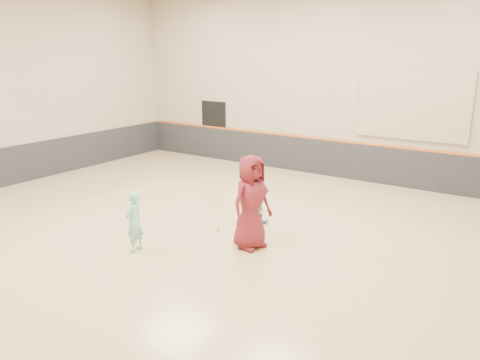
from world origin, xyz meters
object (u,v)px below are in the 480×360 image
Objects in this scene: young_man at (251,202)px; spare_racket at (206,189)px; instructor at (255,192)px; girl at (134,221)px.

young_man is 3.25× the size of spare_racket.
instructor is 1.60m from young_man.
girl is at bearing 142.17° from young_man.
young_man is at bearing 112.09° from instructor.
girl is 4.56m from spare_racket.
spare_racket is (-1.45, 4.28, -0.60)m from girl.
girl is at bearing 61.75° from instructor.
instructor is 2.41× the size of spare_racket.
instructor is at bearing -28.40° from spare_racket.
spare_racket is (-3.34, 2.77, -0.95)m from young_man.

